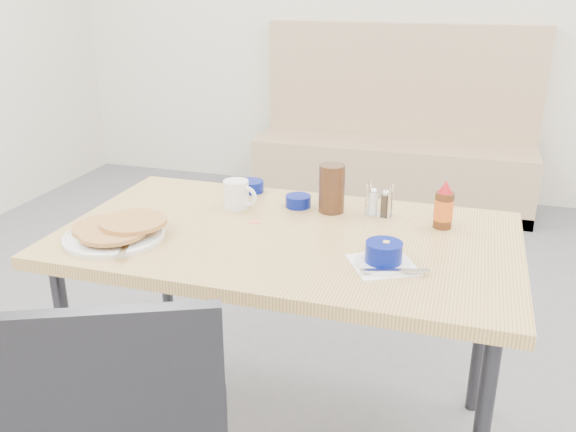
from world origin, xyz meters
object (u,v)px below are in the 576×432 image
(booth_bench, at_px, (394,154))
(syrup_bottle, at_px, (444,207))
(amber_tumbler, at_px, (332,188))
(dining_table, at_px, (287,251))
(grits_setting, at_px, (384,256))
(coffee_mug, at_px, (237,194))
(creamer_bowl, at_px, (251,186))
(pancake_plate, at_px, (116,231))
(condiment_caddy, at_px, (379,205))
(butter_bowl, at_px, (298,201))

(booth_bench, distance_m, syrup_bottle, 2.43)
(amber_tumbler, bearing_deg, dining_table, -110.55)
(grits_setting, distance_m, amber_tumbler, 0.44)
(dining_table, distance_m, coffee_mug, 0.30)
(grits_setting, bearing_deg, booth_bench, 96.82)
(creamer_bowl, height_order, syrup_bottle, syrup_bottle)
(pancake_plate, bearing_deg, condiment_caddy, 30.26)
(creamer_bowl, bearing_deg, syrup_bottle, -12.01)
(grits_setting, height_order, amber_tumbler, amber_tumbler)
(creamer_bowl, distance_m, syrup_bottle, 0.72)
(grits_setting, xyz_separation_m, condiment_caddy, (-0.07, 0.38, 0.01))
(booth_bench, height_order, creamer_bowl, booth_bench)
(coffee_mug, distance_m, amber_tumbler, 0.32)
(syrup_bottle, bearing_deg, grits_setting, -112.14)
(pancake_plate, height_order, coffee_mug, coffee_mug)
(coffee_mug, height_order, butter_bowl, coffee_mug)
(booth_bench, distance_m, creamer_bowl, 2.25)
(butter_bowl, height_order, syrup_bottle, syrup_bottle)
(dining_table, bearing_deg, booth_bench, 90.00)
(booth_bench, relative_size, creamer_bowl, 20.56)
(grits_setting, xyz_separation_m, butter_bowl, (-0.36, 0.38, -0.01))
(booth_bench, height_order, grits_setting, booth_bench)
(condiment_caddy, bearing_deg, dining_table, -127.53)
(grits_setting, relative_size, creamer_bowl, 2.64)
(pancake_plate, relative_size, coffee_mug, 2.40)
(coffee_mug, height_order, amber_tumbler, amber_tumbler)
(pancake_plate, height_order, syrup_bottle, syrup_bottle)
(pancake_plate, bearing_deg, dining_table, 21.40)
(booth_bench, distance_m, dining_table, 2.56)
(syrup_bottle, bearing_deg, amber_tumbler, 174.33)
(condiment_caddy, bearing_deg, syrup_bottle, -3.75)
(dining_table, xyz_separation_m, creamer_bowl, (-0.25, 0.34, 0.08))
(booth_bench, xyz_separation_m, coffee_mug, (-0.23, -2.37, 0.46))
(dining_table, xyz_separation_m, condiment_caddy, (0.25, 0.24, 0.10))
(butter_bowl, distance_m, amber_tumbler, 0.14)
(booth_bench, relative_size, butter_bowl, 21.52)
(booth_bench, relative_size, grits_setting, 7.78)
(pancake_plate, xyz_separation_m, condiment_caddy, (0.73, 0.43, 0.02))
(booth_bench, height_order, pancake_plate, booth_bench)
(coffee_mug, relative_size, amber_tumbler, 0.77)
(dining_table, bearing_deg, condiment_caddy, 43.93)
(coffee_mug, distance_m, grits_setting, 0.63)
(coffee_mug, height_order, creamer_bowl, coffee_mug)
(creamer_bowl, relative_size, amber_tumbler, 0.57)
(booth_bench, bearing_deg, dining_table, -90.00)
(pancake_plate, height_order, butter_bowl, pancake_plate)
(booth_bench, distance_m, amber_tumbler, 2.36)
(booth_bench, relative_size, coffee_mug, 15.12)
(amber_tumbler, relative_size, syrup_bottle, 1.04)
(pancake_plate, relative_size, syrup_bottle, 1.92)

